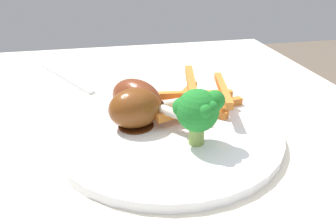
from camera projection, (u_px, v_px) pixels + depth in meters
dinner_plate at (168, 130)px, 0.42m from camera, size 0.29×0.29×0.01m
broccoli_floret_front at (198, 111)px, 0.36m from camera, size 0.05×0.06×0.07m
carrot_fries_pile at (197, 98)px, 0.45m from camera, size 0.13×0.14×0.04m
chicken_drumstick_near at (138, 108)px, 0.41m from camera, size 0.06×0.12×0.05m
chicken_drumstick_far at (139, 100)px, 0.43m from camera, size 0.11×0.10×0.05m
fork at (66, 77)px, 0.60m from camera, size 0.17×0.10×0.00m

